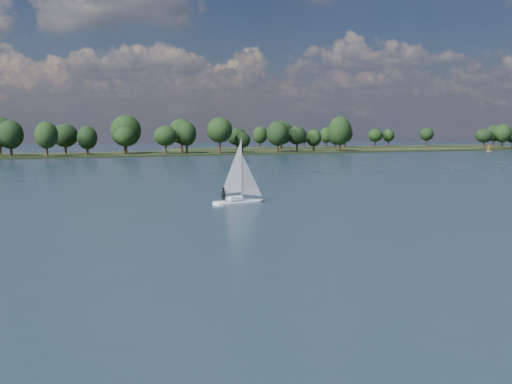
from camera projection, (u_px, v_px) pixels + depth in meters
ground at (165, 175)px, 122.89m from camera, size 700.00×700.00×0.00m
far_shore at (83, 156)px, 223.42m from camera, size 660.00×40.00×1.50m
far_shore_back at (351, 148)px, 335.00m from camera, size 220.00×30.00×1.40m
sailboat at (237, 185)px, 74.10m from camera, size 6.93×2.93×8.84m
dinghy_orange at (489, 150)px, 273.87m from camera, size 2.54×1.40×3.83m
treeline at (43, 135)px, 212.96m from camera, size 562.57×73.72×17.99m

